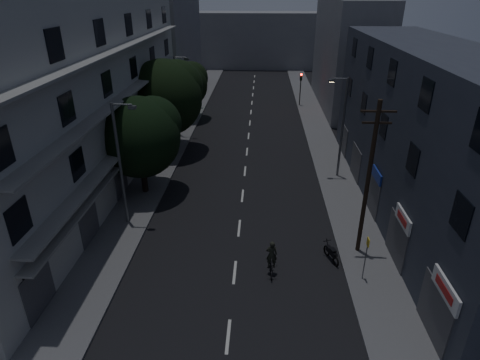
# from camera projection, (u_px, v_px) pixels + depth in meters

# --- Properties ---
(ground) EXTENTS (160.00, 160.00, 0.00)m
(ground) POSITION_uv_depth(u_px,v_px,m) (247.00, 150.00, 38.71)
(ground) COLOR black
(ground) RESTS_ON ground
(sidewalk_left) EXTENTS (3.00, 90.00, 0.15)m
(sidewalk_left) POSITION_uv_depth(u_px,v_px,m) (170.00, 147.00, 39.03)
(sidewalk_left) COLOR #565659
(sidewalk_left) RESTS_ON ground
(sidewalk_right) EXTENTS (3.00, 90.00, 0.15)m
(sidewalk_right) POSITION_uv_depth(u_px,v_px,m) (325.00, 151.00, 38.31)
(sidewalk_right) COLOR #565659
(sidewalk_right) RESTS_ON ground
(lane_markings) EXTENTS (0.15, 60.50, 0.01)m
(lane_markings) POSITION_uv_depth(u_px,v_px,m) (249.00, 129.00, 44.33)
(lane_markings) COLOR beige
(lane_markings) RESTS_ON ground
(building_left) EXTENTS (7.00, 36.00, 14.00)m
(building_left) POSITION_uv_depth(u_px,v_px,m) (85.00, 94.00, 29.95)
(building_left) COLOR #AFAFAA
(building_left) RESTS_ON ground
(building_right) EXTENTS (6.19, 28.00, 11.00)m
(building_right) POSITION_uv_depth(u_px,v_px,m) (427.00, 136.00, 25.85)
(building_right) COLOR #2E323E
(building_right) RESTS_ON ground
(building_far_left) EXTENTS (6.00, 20.00, 16.00)m
(building_far_left) POSITION_uv_depth(u_px,v_px,m) (169.00, 36.00, 56.50)
(building_far_left) COLOR slate
(building_far_left) RESTS_ON ground
(building_far_right) EXTENTS (6.00, 20.00, 13.00)m
(building_far_right) POSITION_uv_depth(u_px,v_px,m) (347.00, 54.00, 50.60)
(building_far_right) COLOR slate
(building_far_right) RESTS_ON ground
(building_far_end) EXTENTS (24.00, 8.00, 10.00)m
(building_far_end) POSITION_uv_depth(u_px,v_px,m) (256.00, 40.00, 77.02)
(building_far_end) COLOR slate
(building_far_end) RESTS_ON ground
(tree_near) EXTENTS (5.88, 5.88, 7.25)m
(tree_near) POSITION_uv_depth(u_px,v_px,m) (140.00, 134.00, 28.66)
(tree_near) COLOR black
(tree_near) RESTS_ON sidewalk_left
(tree_mid) EXTENTS (6.87, 6.87, 8.45)m
(tree_mid) POSITION_uv_depth(u_px,v_px,m) (165.00, 95.00, 36.04)
(tree_mid) COLOR black
(tree_mid) RESTS_ON sidewalk_left
(tree_far) EXTENTS (5.32, 5.32, 6.58)m
(tree_far) POSITION_uv_depth(u_px,v_px,m) (185.00, 83.00, 45.86)
(tree_far) COLOR black
(tree_far) RESTS_ON sidewalk_left
(traffic_signal_far_right) EXTENTS (0.28, 0.37, 4.10)m
(traffic_signal_far_right) POSITION_uv_depth(u_px,v_px,m) (301.00, 83.00, 51.58)
(traffic_signal_far_right) COLOR black
(traffic_signal_far_right) RESTS_ON sidewalk_right
(traffic_signal_far_left) EXTENTS (0.28, 0.37, 4.10)m
(traffic_signal_far_left) POSITION_uv_depth(u_px,v_px,m) (199.00, 84.00, 50.52)
(traffic_signal_far_left) COLOR black
(traffic_signal_far_left) RESTS_ON sidewalk_left
(street_lamp_left_near) EXTENTS (1.51, 0.25, 8.00)m
(street_lamp_left_near) POSITION_uv_depth(u_px,v_px,m) (121.00, 159.00, 24.66)
(street_lamp_left_near) COLOR slate
(street_lamp_left_near) RESTS_ON sidewalk_left
(street_lamp_right) EXTENTS (1.51, 0.25, 8.00)m
(street_lamp_right) POSITION_uv_depth(u_px,v_px,m) (341.00, 123.00, 31.19)
(street_lamp_right) COLOR #53555A
(street_lamp_right) RESTS_ON sidewalk_right
(street_lamp_left_far) EXTENTS (1.51, 0.25, 8.00)m
(street_lamp_left_far) POSITION_uv_depth(u_px,v_px,m) (178.00, 93.00, 40.24)
(street_lamp_left_far) COLOR #53555A
(street_lamp_left_far) RESTS_ON sidewalk_left
(utility_pole) EXTENTS (1.80, 0.24, 9.00)m
(utility_pole) POSITION_uv_depth(u_px,v_px,m) (368.00, 178.00, 21.67)
(utility_pole) COLOR black
(utility_pole) RESTS_ON sidewalk_right
(bus_stop_sign) EXTENTS (0.06, 0.35, 2.52)m
(bus_stop_sign) POSITION_uv_depth(u_px,v_px,m) (367.00, 251.00, 20.63)
(bus_stop_sign) COLOR #595B60
(bus_stop_sign) RESTS_ON sidewalk_right
(motorcycle) EXTENTS (0.78, 1.63, 1.09)m
(motorcycle) POSITION_uv_depth(u_px,v_px,m) (331.00, 254.00, 22.89)
(motorcycle) COLOR black
(motorcycle) RESTS_ON ground
(cyclist) EXTENTS (0.64, 1.66, 2.07)m
(cyclist) POSITION_uv_depth(u_px,v_px,m) (271.00, 263.00, 21.70)
(cyclist) COLOR black
(cyclist) RESTS_ON ground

